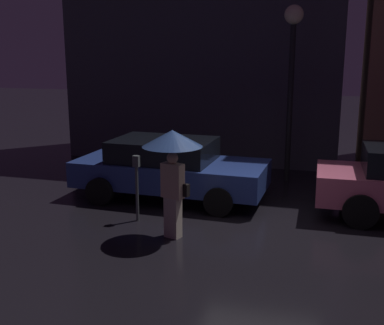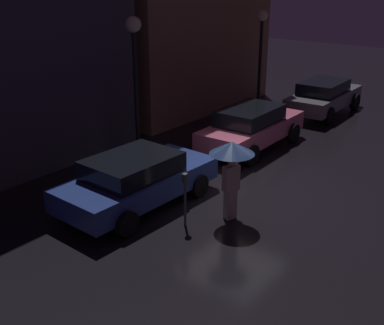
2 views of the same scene
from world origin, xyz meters
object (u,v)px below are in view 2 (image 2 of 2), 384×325
Objects in this scene: pedestrian_with_umbrella at (232,157)px; parking_meter at (185,194)px; parked_car_grey at (324,96)px; street_lamp_far at (261,38)px; parked_car_pink at (251,127)px; street_lamp_near at (135,57)px; parked_car_blue at (137,179)px.

pedestrian_with_umbrella reaches higher than parking_meter.
street_lamp_far reaches higher than parked_car_grey.
street_lamp_far is at bearing 107.73° from parked_car_grey.
parked_car_pink is 4.54m from street_lamp_near.
parking_meter is at bearing -14.88° from pedestrian_with_umbrella.
parking_meter is 11.30m from street_lamp_far.
parked_car_blue is 1.66m from parking_meter.
street_lamp_far is (-0.93, 2.62, 2.25)m from parked_car_grey.
pedestrian_with_umbrella reaches higher than parked_car_grey.
parked_car_grey is at bearing 7.81° from parking_meter.
pedestrian_with_umbrella is at bearing -67.94° from parked_car_blue.
parked_car_blue is at bearing 86.44° from parking_meter.
parked_car_pink is at bearing -38.05° from street_lamp_near.
street_lamp_near is at bearing 57.25° from parking_meter.
street_lamp_far is (10.28, 4.16, 2.19)m from parking_meter.
parked_car_grey is 1.03× the size of street_lamp_near.
parked_car_blue is 0.99× the size of street_lamp_near.
parked_car_pink is at bearing 16.28° from parking_meter.
parked_car_blue is at bearing -51.06° from pedestrian_with_umbrella.
parked_car_blue is 0.96× the size of parked_car_grey.
street_lamp_near is at bearing 140.70° from parked_car_pink.
parking_meter is at bearing -164.97° from parked_car_pink.
parked_car_pink is 5.80m from parking_meter.
street_lamp_near is at bearing -178.68° from street_lamp_far.
street_lamp_far is at bearing 15.45° from parked_car_blue.
parking_meter is (-0.10, -1.65, 0.10)m from parked_car_blue.
street_lamp_far is at bearing -134.34° from pedestrian_with_umbrella.
street_lamp_near reaches higher than parking_meter.
parked_car_grey is 3.58m from street_lamp_far.
parked_car_pink is at bearing -135.48° from pedestrian_with_umbrella.
parked_car_grey is at bearing -15.77° from street_lamp_near.
pedestrian_with_umbrella is 0.47× the size of street_lamp_far.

